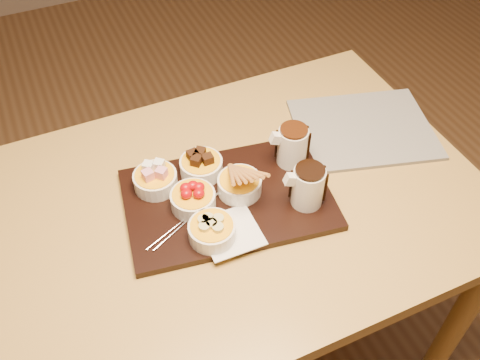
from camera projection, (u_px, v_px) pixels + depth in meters
name	position (u px, v px, depth m)	size (l,w,h in m)	color
ground	(228.00, 349.00, 1.77)	(5.00, 5.00, 0.00)	brown
dining_table	(224.00, 228.00, 1.29)	(1.20, 0.80, 0.75)	#B28C42
serving_board	(228.00, 199.00, 1.21)	(0.46, 0.30, 0.02)	black
napkin	(231.00, 232.00, 1.13)	(0.12, 0.12, 0.00)	white
bowl_marshmallows	(156.00, 181.00, 1.21)	(0.10, 0.10, 0.04)	white
bowl_cake	(201.00, 167.00, 1.24)	(0.10, 0.10, 0.04)	white
bowl_strawberries	(193.00, 200.00, 1.17)	(0.10, 0.10, 0.04)	white
bowl_biscotti	(240.00, 185.00, 1.20)	(0.10, 0.10, 0.04)	white
bowl_bananas	(212.00, 231.00, 1.11)	(0.10, 0.10, 0.04)	white
pitcher_dark_chocolate	(308.00, 187.00, 1.16)	(0.07, 0.07, 0.10)	silver
pitcher_milk_chocolate	(292.00, 146.00, 1.25)	(0.07, 0.07, 0.10)	silver
fondue_skewers	(191.00, 214.00, 1.17)	(0.26, 0.03, 0.01)	silver
newspaper	(363.00, 129.00, 1.38)	(0.35, 0.28, 0.01)	beige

